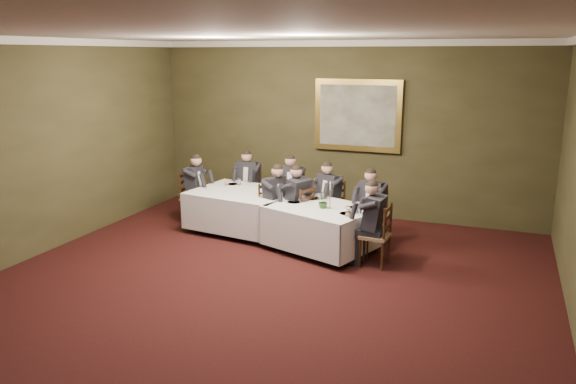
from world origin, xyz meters
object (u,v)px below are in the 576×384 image
Objects in this scene: chair_sec_backleft at (249,201)px; diner_sec_backright at (292,196)px; diner_main_backright at (371,215)px; diner_sec_endright at (299,213)px; chair_main_backleft at (330,218)px; chair_main_backright at (371,228)px; diner_sec_backleft at (249,191)px; centerpiece at (324,201)px; candlestick at (330,198)px; diner_main_backleft at (329,206)px; chair_main_endright at (375,248)px; diner_main_endright at (375,234)px; painting at (358,115)px; chair_sec_backright at (292,207)px; chair_sec_endright at (300,225)px; chair_main_endleft at (274,222)px; diner_main_endleft at (274,210)px; table_second at (244,207)px; diner_sec_endleft at (194,197)px; chair_sec_endleft at (194,208)px; table_main at (321,225)px.

diner_sec_backright is (1.00, -0.15, 0.23)m from chair_sec_backleft.
diner_main_backright is 1.00× the size of diner_sec_endright.
chair_main_backright is (0.85, -0.29, 0.00)m from chair_main_backleft.
diner_sec_backleft is 2.67m from centerpiece.
chair_sec_backleft is 2.80m from candlestick.
chair_sec_backleft is (-1.91, 0.59, -0.23)m from diner_main_backleft.
candlestick is (-0.85, 0.31, 0.65)m from chair_main_endright.
chair_main_backright is 1.11m from candlestick.
diner_sec_backright is 1.16m from diner_sec_endright.
diner_main_endright is at bearing 145.35° from chair_sec_backleft.
candlestick reaches higher than centerpiece.
painting reaches higher than chair_main_endright.
diner_sec_backright is (0.00, -0.01, 0.23)m from chair_sec_backright.
diner_sec_backleft reaches higher than chair_sec_backright.
chair_sec_endright is (-1.22, -0.31, 0.00)m from chair_main_backright.
chair_sec_endright is (0.49, 0.01, 0.00)m from chair_main_endleft.
diner_main_endleft is 1.35× the size of chair_sec_backright.
diner_main_endleft is 1.00× the size of diner_main_endright.
chair_main_backright is 0.57× the size of painting.
diner_main_endright reaches higher than centerpiece.
candlestick is (1.15, -0.38, 0.42)m from diner_main_endleft.
diner_main_backleft is 1.07m from chair_main_endleft.
diner_sec_backleft is (-1.91, 0.58, 0.00)m from diner_main_backleft.
chair_main_endright is 1.71m from diner_sec_endright.
diner_main_backright reaches higher than table_second.
diner_main_endleft reaches higher than chair_main_endright.
diner_sec_backright reaches higher than chair_main_endright.
painting reaches higher than candlestick.
diner_main_backright is 1.00× the size of diner_sec_backright.
diner_main_endleft reaches higher than chair_main_endleft.
chair_sec_endright is at bearing 139.89° from diner_sec_backleft.
diner_main_endleft and diner_sec_backright have the same top height.
chair_main_endleft is 0.74× the size of diner_sec_endleft.
chair_main_backright is 1.75m from diner_main_endleft.
diner_main_backleft reaches higher than chair_sec_backright.
diner_sec_backright is 5.35× the size of centerpiece.
diner_sec_endleft reaches higher than table_second.
diner_sec_endright reaches higher than chair_sec_endleft.
diner_main_backleft is at bearing 159.88° from chair_sec_backleft.
diner_sec_endright is (1.16, -0.16, 0.06)m from table_second.
centerpiece is (2.11, -1.58, 0.38)m from diner_sec_backleft.
centerpiece is (0.05, -0.05, 0.44)m from table_main.
diner_sec_endleft reaches higher than table_main.
table_main is 1.49× the size of diner_sec_backleft.
chair_main_endright and chair_sec_backleft have the same top height.
chair_sec_backleft is (-0.37, 1.02, -0.17)m from table_second.
diner_main_endleft reaches higher than chair_sec_endright.
diner_sec_backright is 1.93m from diner_sec_endleft.
chair_main_endleft is 0.23m from diner_main_endleft.
table_second is 1.08m from diner_sec_backleft.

